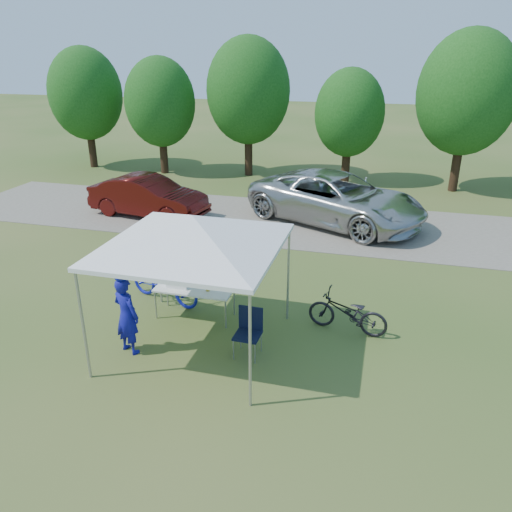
% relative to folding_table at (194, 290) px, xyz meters
% --- Properties ---
extents(ground, '(100.00, 100.00, 0.00)m').
position_rel_folding_table_xyz_m(ground, '(0.48, -1.07, -0.65)').
color(ground, '#2D5119').
rests_on(ground, ground).
extents(gravel_strip, '(24.00, 5.00, 0.02)m').
position_rel_folding_table_xyz_m(gravel_strip, '(0.48, 6.93, -0.64)').
color(gravel_strip, gray).
rests_on(gravel_strip, ground).
extents(canopy, '(4.53, 4.53, 3.00)m').
position_rel_folding_table_xyz_m(canopy, '(0.48, -1.07, 2.00)').
color(canopy, '#A5A5AA').
rests_on(canopy, ground).
extents(treeline, '(24.89, 4.28, 6.30)m').
position_rel_folding_table_xyz_m(treeline, '(0.18, 12.98, 2.88)').
color(treeline, '#382314').
rests_on(treeline, ground).
extents(folding_table, '(1.70, 0.71, 0.70)m').
position_rel_folding_table_xyz_m(folding_table, '(0.00, 0.00, 0.00)').
color(folding_table, white).
rests_on(folding_table, ground).
extents(folding_chair, '(0.49, 0.51, 0.94)m').
position_rel_folding_table_xyz_m(folding_chair, '(1.53, -1.06, -0.10)').
color(folding_chair, black).
rests_on(folding_chair, ground).
extents(cooler, '(0.50, 0.34, 0.36)m').
position_rel_folding_table_xyz_m(cooler, '(-0.36, -0.00, 0.23)').
color(cooler, white).
rests_on(cooler, folding_table).
extents(ice_cream_cup, '(0.09, 0.09, 0.07)m').
position_rel_folding_table_xyz_m(ice_cream_cup, '(0.33, -0.05, 0.08)').
color(ice_cream_cup, gold).
rests_on(ice_cream_cup, folding_table).
extents(cyclist, '(0.67, 0.56, 1.58)m').
position_rel_folding_table_xyz_m(cyclist, '(-0.74, -1.62, 0.14)').
color(cyclist, '#11128D').
rests_on(cyclist, ground).
extents(bike_blue, '(2.10, 1.27, 1.04)m').
position_rel_folding_table_xyz_m(bike_blue, '(-0.95, 0.51, -0.13)').
color(bike_blue, '#151BB8').
rests_on(bike_blue, ground).
extents(bike_dark, '(1.74, 0.84, 0.88)m').
position_rel_folding_table_xyz_m(bike_dark, '(3.28, 0.23, -0.22)').
color(bike_dark, black).
rests_on(bike_dark, ground).
extents(minivan, '(6.62, 5.01, 1.67)m').
position_rel_folding_table_xyz_m(minivan, '(2.22, 7.27, 0.20)').
color(minivan, '#BBBAB6').
rests_on(minivan, gravel_strip).
extents(sedan, '(4.39, 2.06, 1.39)m').
position_rel_folding_table_xyz_m(sedan, '(-4.22, 6.32, 0.06)').
color(sedan, '#470E0B').
rests_on(sedan, gravel_strip).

